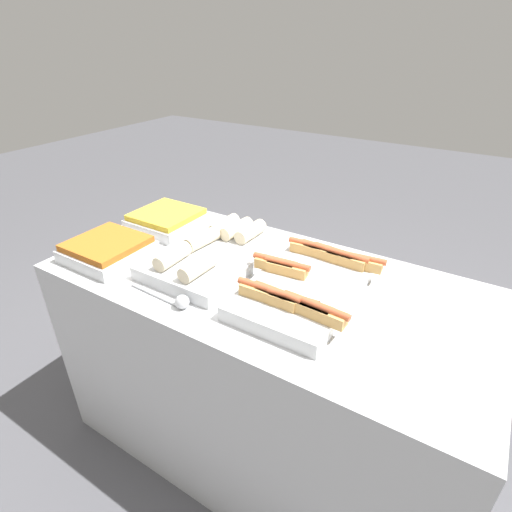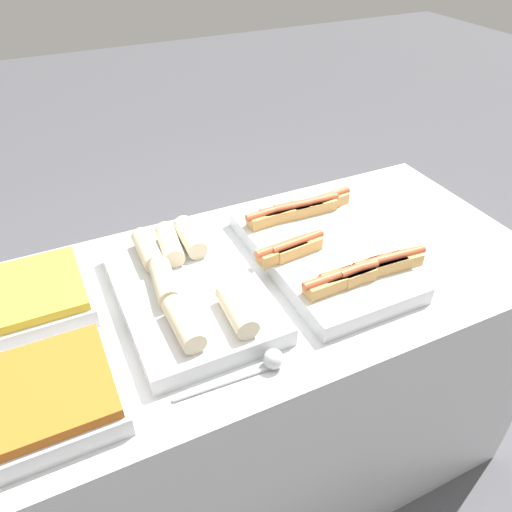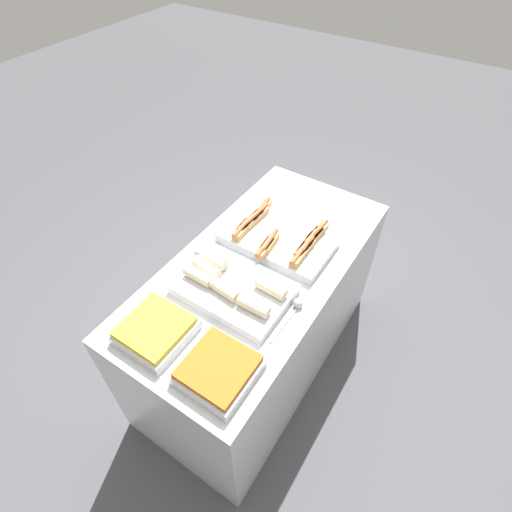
{
  "view_description": "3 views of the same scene",
  "coord_description": "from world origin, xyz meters",
  "px_view_note": "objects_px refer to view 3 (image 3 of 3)",
  "views": [
    {
      "loc": [
        0.61,
        -1.03,
        1.63
      ],
      "look_at": [
        -0.03,
        0.0,
        0.95
      ],
      "focal_mm": 28.0,
      "sensor_mm": 36.0,
      "label": 1
    },
    {
      "loc": [
        -0.48,
        -0.93,
        1.73
      ],
      "look_at": [
        -0.03,
        0.0,
        0.95
      ],
      "focal_mm": 35.0,
      "sensor_mm": 36.0,
      "label": 2
    },
    {
      "loc": [
        -1.13,
        -0.72,
        2.31
      ],
      "look_at": [
        -0.03,
        0.0,
        0.95
      ],
      "focal_mm": 28.0,
      "sensor_mm": 36.0,
      "label": 3
    }
  ],
  "objects_px": {
    "tray_side_front": "(219,370)",
    "serving_spoon_far": "(195,256)",
    "tray_wraps": "(232,287)",
    "serving_spoon_near": "(296,307)",
    "tray_side_back": "(155,330)",
    "tray_hotdogs": "(277,238)"
  },
  "relations": [
    {
      "from": "tray_side_front",
      "to": "serving_spoon_near",
      "type": "xyz_separation_m",
      "value": [
        0.43,
        -0.1,
        -0.02
      ]
    },
    {
      "from": "tray_hotdogs",
      "to": "tray_wraps",
      "type": "relative_size",
      "value": 1.09
    },
    {
      "from": "tray_wraps",
      "to": "tray_side_back",
      "type": "relative_size",
      "value": 1.84
    },
    {
      "from": "tray_wraps",
      "to": "tray_side_back",
      "type": "distance_m",
      "value": 0.39
    },
    {
      "from": "tray_side_front",
      "to": "serving_spoon_near",
      "type": "height_order",
      "value": "tray_side_front"
    },
    {
      "from": "tray_wraps",
      "to": "serving_spoon_near",
      "type": "bearing_deg",
      "value": -76.07
    },
    {
      "from": "tray_hotdogs",
      "to": "tray_side_back",
      "type": "distance_m",
      "value": 0.76
    },
    {
      "from": "tray_side_front",
      "to": "serving_spoon_far",
      "type": "bearing_deg",
      "value": 47.33
    },
    {
      "from": "serving_spoon_near",
      "to": "serving_spoon_far",
      "type": "height_order",
      "value": "same"
    },
    {
      "from": "tray_hotdogs",
      "to": "serving_spoon_far",
      "type": "bearing_deg",
      "value": 137.76
    },
    {
      "from": "tray_wraps",
      "to": "serving_spoon_far",
      "type": "bearing_deg",
      "value": 74.95
    },
    {
      "from": "serving_spoon_far",
      "to": "tray_side_back",
      "type": "bearing_deg",
      "value": -161.36
    },
    {
      "from": "tray_hotdogs",
      "to": "tray_wraps",
      "type": "xyz_separation_m",
      "value": [
        -0.39,
        0.01,
        -0.0
      ]
    },
    {
      "from": "tray_hotdogs",
      "to": "serving_spoon_far",
      "type": "relative_size",
      "value": 2.12
    },
    {
      "from": "tray_hotdogs",
      "to": "tray_side_back",
      "type": "relative_size",
      "value": 2.02
    },
    {
      "from": "tray_wraps",
      "to": "serving_spoon_far",
      "type": "relative_size",
      "value": 1.94
    },
    {
      "from": "tray_hotdogs",
      "to": "tray_side_back",
      "type": "xyz_separation_m",
      "value": [
        -0.75,
        0.14,
        -0.0
      ]
    },
    {
      "from": "serving_spoon_near",
      "to": "serving_spoon_far",
      "type": "distance_m",
      "value": 0.57
    },
    {
      "from": "serving_spoon_near",
      "to": "tray_side_front",
      "type": "bearing_deg",
      "value": 167.37
    },
    {
      "from": "serving_spoon_near",
      "to": "serving_spoon_far",
      "type": "bearing_deg",
      "value": 89.71
    },
    {
      "from": "tray_wraps",
      "to": "tray_side_back",
      "type": "bearing_deg",
      "value": 159.9
    },
    {
      "from": "tray_hotdogs",
      "to": "serving_spoon_near",
      "type": "xyz_separation_m",
      "value": [
        -0.32,
        -0.29,
        -0.02
      ]
    }
  ]
}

